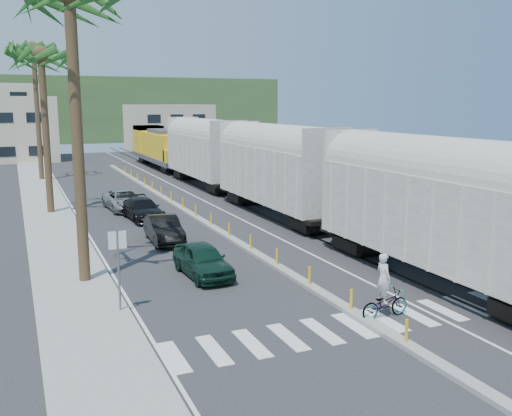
{
  "coord_description": "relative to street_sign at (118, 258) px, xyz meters",
  "views": [
    {
      "loc": [
        -10.28,
        -16.84,
        7.07
      ],
      "look_at": [
        0.59,
        8.71,
        2.0
      ],
      "focal_mm": 40.0,
      "sensor_mm": 36.0,
      "label": 1
    }
  ],
  "objects": [
    {
      "name": "ground",
      "position": [
        7.3,
        -2.0,
        -1.97
      ],
      "size": [
        140.0,
        140.0,
        0.0
      ],
      "primitive_type": "plane",
      "color": "#28282B",
      "rests_on": "ground"
    },
    {
      "name": "sidewalk",
      "position": [
        -1.2,
        23.0,
        -1.9
      ],
      "size": [
        3.0,
        90.0,
        0.15
      ],
      "primitive_type": "cube",
      "color": "gray",
      "rests_on": "ground"
    },
    {
      "name": "rails",
      "position": [
        12.3,
        26.0,
        -1.94
      ],
      "size": [
        1.56,
        100.0,
        0.06
      ],
      "color": "black",
      "rests_on": "ground"
    },
    {
      "name": "median",
      "position": [
        7.3,
        17.96,
        -1.88
      ],
      "size": [
        0.45,
        60.0,
        0.85
      ],
      "color": "gray",
      "rests_on": "ground"
    },
    {
      "name": "crosswalk",
      "position": [
        7.3,
        -4.0,
        -1.97
      ],
      "size": [
        14.0,
        2.2,
        0.01
      ],
      "primitive_type": "cube",
      "color": "silver",
      "rests_on": "ground"
    },
    {
      "name": "lane_markings",
      "position": [
        5.15,
        23.0,
        -1.97
      ],
      "size": [
        9.42,
        90.0,
        0.01
      ],
      "color": "silver",
      "rests_on": "ground"
    },
    {
      "name": "freight_train",
      "position": [
        12.3,
        19.48,
        0.93
      ],
      "size": [
        3.0,
        60.94,
        5.85
      ],
      "color": "#A5A397",
      "rests_on": "ground"
    },
    {
      "name": "palm_trees",
      "position": [
        -0.8,
        20.7,
        8.84
      ],
      "size": [
        3.5,
        37.2,
        13.75
      ],
      "color": "brown",
      "rests_on": "ground"
    },
    {
      "name": "street_sign",
      "position": [
        0.0,
        0.0,
        0.0
      ],
      "size": [
        0.6,
        0.08,
        3.0
      ],
      "color": "slate",
      "rests_on": "ground"
    },
    {
      "name": "buildings",
      "position": [
        0.89,
        69.66,
        2.39
      ],
      "size": [
        38.0,
        27.0,
        10.0
      ],
      "color": "#BEB697",
      "rests_on": "ground"
    },
    {
      "name": "hillside",
      "position": [
        7.3,
        98.0,
        4.03
      ],
      "size": [
        80.0,
        20.0,
        12.0
      ],
      "primitive_type": "cube",
      "color": "#385628",
      "rests_on": "ground"
    },
    {
      "name": "car_lead",
      "position": [
        3.95,
        3.13,
        -1.28
      ],
      "size": [
        2.01,
        4.19,
        1.37
      ],
      "primitive_type": "imported",
      "rotation": [
        0.0,
        0.0,
        0.05
      ],
      "color": "#103022",
      "rests_on": "ground"
    },
    {
      "name": "car_second",
      "position": [
        3.91,
        9.56,
        -1.28
      ],
      "size": [
        1.78,
        4.28,
        1.37
      ],
      "primitive_type": "imported",
      "rotation": [
        0.0,
        0.0,
        -0.04
      ],
      "color": "black",
      "rests_on": "ground"
    },
    {
      "name": "car_third",
      "position": [
        4.13,
        15.78,
        -1.31
      ],
      "size": [
        2.52,
        4.84,
        1.33
      ],
      "primitive_type": "imported",
      "rotation": [
        0.0,
        0.0,
        0.07
      ],
      "color": "black",
      "rests_on": "ground"
    },
    {
      "name": "car_rear",
      "position": [
        3.72,
        19.58,
        -1.29
      ],
      "size": [
        2.83,
        5.16,
        1.36
      ],
      "primitive_type": "imported",
      "rotation": [
        0.0,
        0.0,
        0.06
      ],
      "color": "#A1A4A6",
      "rests_on": "ground"
    },
    {
      "name": "cyclist",
      "position": [
        8.09,
        -3.79,
        -1.25
      ],
      "size": [
        0.9,
        1.94,
        2.24
      ],
      "rotation": [
        0.0,
        0.0,
        1.64
      ],
      "color": "#9EA0A5",
      "rests_on": "ground"
    }
  ]
}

